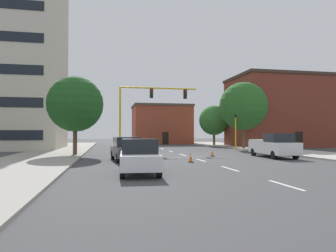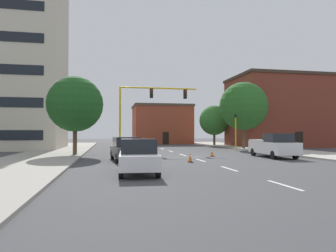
{
  "view_description": "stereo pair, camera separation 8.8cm",
  "coord_description": "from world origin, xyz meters",
  "px_view_note": "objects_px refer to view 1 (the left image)",
  "views": [
    {
      "loc": [
        -6.81,
        -24.74,
        2.05
      ],
      "look_at": [
        -0.35,
        7.81,
        2.79
      ],
      "focal_mm": 32.41,
      "sensor_mm": 36.0,
      "label": 1
    },
    {
      "loc": [
        -6.72,
        -24.75,
        2.05
      ],
      "look_at": [
        -0.35,
        7.81,
        2.79
      ],
      "focal_mm": 32.41,
      "sensor_mm": 36.0,
      "label": 2
    }
  ],
  "objects_px": {
    "pickup_truck_white": "(273,146)",
    "sedan_dark_gray_mid_left": "(127,149)",
    "traffic_light_pole_right": "(236,120)",
    "traffic_cone_roadside_a": "(191,158)",
    "tree_right_far": "(214,120)",
    "tree_right_mid": "(243,106)",
    "sedan_white_near_left": "(139,156)",
    "traffic_cone_roadside_b": "(212,153)",
    "tree_left_near": "(75,104)",
    "traffic_signal_gantry": "(131,131)"
  },
  "relations": [
    {
      "from": "pickup_truck_white",
      "to": "sedan_dark_gray_mid_left",
      "type": "distance_m",
      "value": 12.13
    },
    {
      "from": "traffic_light_pole_right",
      "to": "traffic_cone_roadside_a",
      "type": "height_order",
      "value": "traffic_light_pole_right"
    },
    {
      "from": "tree_right_far",
      "to": "traffic_cone_roadside_a",
      "type": "xyz_separation_m",
      "value": [
        -10.69,
        -24.84,
        -3.69
      ]
    },
    {
      "from": "tree_right_mid",
      "to": "traffic_cone_roadside_a",
      "type": "xyz_separation_m",
      "value": [
        -10.69,
        -14.31,
        -5.01
      ]
    },
    {
      "from": "sedan_white_near_left",
      "to": "sedan_dark_gray_mid_left",
      "type": "distance_m",
      "value": 7.09
    },
    {
      "from": "tree_right_mid",
      "to": "traffic_cone_roadside_b",
      "type": "bearing_deg",
      "value": -127.73
    },
    {
      "from": "tree_left_near",
      "to": "traffic_light_pole_right",
      "type": "bearing_deg",
      "value": 16.6
    },
    {
      "from": "tree_left_near",
      "to": "pickup_truck_white",
      "type": "xyz_separation_m",
      "value": [
        16.3,
        -4.85,
        -3.59
      ]
    },
    {
      "from": "traffic_cone_roadside_a",
      "to": "traffic_light_pole_right",
      "type": "bearing_deg",
      "value": 54.73
    },
    {
      "from": "sedan_dark_gray_mid_left",
      "to": "traffic_cone_roadside_b",
      "type": "distance_m",
      "value": 8.08
    },
    {
      "from": "tree_right_far",
      "to": "sedan_white_near_left",
      "type": "height_order",
      "value": "tree_right_far"
    },
    {
      "from": "sedan_dark_gray_mid_left",
      "to": "traffic_light_pole_right",
      "type": "bearing_deg",
      "value": 39.01
    },
    {
      "from": "tree_left_near",
      "to": "traffic_cone_roadside_b",
      "type": "bearing_deg",
      "value": -12.95
    },
    {
      "from": "tree_left_near",
      "to": "traffic_cone_roadside_b",
      "type": "relative_size",
      "value": 11.45
    },
    {
      "from": "tree_right_far",
      "to": "traffic_cone_roadside_a",
      "type": "distance_m",
      "value": 27.3
    },
    {
      "from": "pickup_truck_white",
      "to": "traffic_signal_gantry",
      "type": "bearing_deg",
      "value": 142.57
    },
    {
      "from": "sedan_white_near_left",
      "to": "traffic_cone_roadside_b",
      "type": "distance_m",
      "value": 12.35
    },
    {
      "from": "traffic_signal_gantry",
      "to": "tree_right_mid",
      "type": "height_order",
      "value": "tree_right_mid"
    },
    {
      "from": "pickup_truck_white",
      "to": "sedan_white_near_left",
      "type": "xyz_separation_m",
      "value": [
        -11.92,
        -7.75,
        -0.09
      ]
    },
    {
      "from": "tree_right_far",
      "to": "pickup_truck_white",
      "type": "relative_size",
      "value": 1.16
    },
    {
      "from": "traffic_signal_gantry",
      "to": "pickup_truck_white",
      "type": "xyz_separation_m",
      "value": [
        11.09,
        -8.49,
        -1.27
      ]
    },
    {
      "from": "traffic_signal_gantry",
      "to": "traffic_cone_roadside_a",
      "type": "distance_m",
      "value": 11.67
    },
    {
      "from": "traffic_signal_gantry",
      "to": "sedan_white_near_left",
      "type": "xyz_separation_m",
      "value": [
        -0.82,
        -16.24,
        -1.35
      ]
    },
    {
      "from": "traffic_signal_gantry",
      "to": "tree_left_near",
      "type": "xyz_separation_m",
      "value": [
        -5.21,
        -3.64,
        2.33
      ]
    },
    {
      "from": "tree_right_mid",
      "to": "traffic_light_pole_right",
      "type": "bearing_deg",
      "value": -135.89
    },
    {
      "from": "traffic_light_pole_right",
      "to": "traffic_cone_roadside_a",
      "type": "distance_m",
      "value": 15.74
    },
    {
      "from": "traffic_light_pole_right",
      "to": "tree_right_far",
      "type": "relative_size",
      "value": 0.76
    },
    {
      "from": "traffic_light_pole_right",
      "to": "tree_left_near",
      "type": "bearing_deg",
      "value": -163.4
    },
    {
      "from": "traffic_light_pole_right",
      "to": "traffic_cone_roadside_b",
      "type": "bearing_deg",
      "value": -125.65
    },
    {
      "from": "traffic_light_pole_right",
      "to": "sedan_dark_gray_mid_left",
      "type": "bearing_deg",
      "value": -140.99
    },
    {
      "from": "tree_right_mid",
      "to": "pickup_truck_white",
      "type": "xyz_separation_m",
      "value": [
        -2.88,
        -11.77,
        -4.35
      ]
    },
    {
      "from": "sedan_white_near_left",
      "to": "traffic_cone_roadside_a",
      "type": "xyz_separation_m",
      "value": [
        4.11,
        5.2,
        -0.57
      ]
    },
    {
      "from": "traffic_light_pole_right",
      "to": "traffic_cone_roadside_b",
      "type": "height_order",
      "value": "traffic_light_pole_right"
    },
    {
      "from": "sedan_dark_gray_mid_left",
      "to": "traffic_cone_roadside_b",
      "type": "bearing_deg",
      "value": 20.44
    },
    {
      "from": "traffic_signal_gantry",
      "to": "traffic_light_pole_right",
      "type": "bearing_deg",
      "value": 7.23
    },
    {
      "from": "tree_right_far",
      "to": "traffic_cone_roadside_b",
      "type": "bearing_deg",
      "value": -110.29
    },
    {
      "from": "tree_right_mid",
      "to": "traffic_cone_roadside_a",
      "type": "height_order",
      "value": "tree_right_mid"
    },
    {
      "from": "traffic_light_pole_right",
      "to": "pickup_truck_white",
      "type": "bearing_deg",
      "value": -96.2
    },
    {
      "from": "traffic_light_pole_right",
      "to": "tree_right_mid",
      "type": "xyz_separation_m",
      "value": [
        1.79,
        1.73,
        1.79
      ]
    },
    {
      "from": "traffic_cone_roadside_a",
      "to": "tree_right_far",
      "type": "bearing_deg",
      "value": 66.72
    },
    {
      "from": "sedan_white_near_left",
      "to": "traffic_signal_gantry",
      "type": "bearing_deg",
      "value": 87.1
    },
    {
      "from": "pickup_truck_white",
      "to": "traffic_light_pole_right",
      "type": "bearing_deg",
      "value": 83.8
    },
    {
      "from": "traffic_light_pole_right",
      "to": "traffic_cone_roadside_b",
      "type": "relative_size",
      "value": 7.83
    },
    {
      "from": "traffic_signal_gantry",
      "to": "tree_right_far",
      "type": "distance_m",
      "value": 19.73
    },
    {
      "from": "tree_right_far",
      "to": "tree_right_mid",
      "type": "bearing_deg",
      "value": -90.03
    },
    {
      "from": "traffic_signal_gantry",
      "to": "sedan_white_near_left",
      "type": "distance_m",
      "value": 16.31
    },
    {
      "from": "sedan_dark_gray_mid_left",
      "to": "pickup_truck_white",
      "type": "bearing_deg",
      "value": 3.14
    },
    {
      "from": "tree_right_far",
      "to": "sedan_white_near_left",
      "type": "xyz_separation_m",
      "value": [
        -14.8,
        -30.04,
        -3.12
      ]
    },
    {
      "from": "traffic_cone_roadside_a",
      "to": "pickup_truck_white",
      "type": "bearing_deg",
      "value": 18.07
    },
    {
      "from": "tree_right_far",
      "to": "pickup_truck_white",
      "type": "height_order",
      "value": "tree_right_far"
    }
  ]
}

